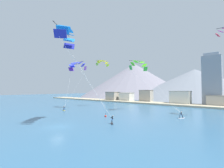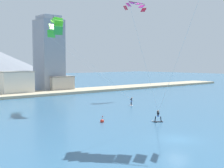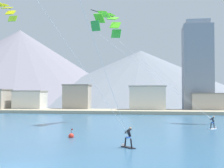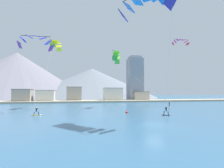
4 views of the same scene
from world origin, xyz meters
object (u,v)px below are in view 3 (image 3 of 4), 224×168
object	(u,v)px
race_marker_buoy	(71,136)
kitesurfer_near_trail	(213,125)
parafoil_kite_distant_low_drift	(2,9)
kitesurfer_mid_center	(127,141)
parafoil_kite_near_trail	(108,22)

from	to	relation	value
race_marker_buoy	kitesurfer_near_trail	bearing A→B (deg)	32.66
race_marker_buoy	parafoil_kite_distant_low_drift	bearing A→B (deg)	134.90
parafoil_kite_distant_low_drift	race_marker_buoy	distance (m)	29.15
parafoil_kite_distant_low_drift	race_marker_buoy	world-z (taller)	parafoil_kite_distant_low_drift
race_marker_buoy	kitesurfer_mid_center	bearing A→B (deg)	-38.66
kitesurfer_near_trail	race_marker_buoy	bearing A→B (deg)	-147.34
kitesurfer_mid_center	parafoil_kite_distant_low_drift	distance (m)	35.47
parafoil_kite_near_trail	parafoil_kite_distant_low_drift	world-z (taller)	parafoil_kite_distant_low_drift
kitesurfer_mid_center	parafoil_kite_distant_low_drift	bearing A→B (deg)	136.55
kitesurfer_near_trail	parafoil_kite_near_trail	distance (m)	21.03
kitesurfer_near_trail	parafoil_kite_near_trail	size ratio (longest dim) A/B	0.11
parafoil_kite_near_trail	parafoil_kite_distant_low_drift	xyz separation A→B (m)	(-17.65, 1.37, 2.95)
parafoil_kite_near_trail	kitesurfer_mid_center	bearing A→B (deg)	-76.64
parafoil_kite_near_trail	race_marker_buoy	xyz separation A→B (m)	(-1.46, -14.87, -15.05)
parafoil_kite_near_trail	race_marker_buoy	size ratio (longest dim) A/B	15.76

